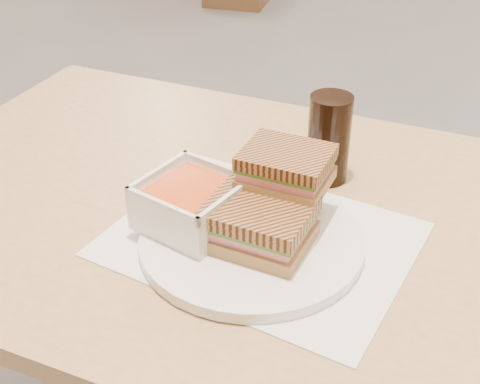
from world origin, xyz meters
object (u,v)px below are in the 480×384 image
at_px(plate, 252,240).
at_px(cola_glass, 329,139).
at_px(soup_bowl, 192,205).
at_px(main_table, 278,279).
at_px(panini_lower, 259,224).

bearing_deg(plate, cola_glass, 83.26).
bearing_deg(soup_bowl, cola_glass, 63.37).
bearing_deg(cola_glass, main_table, -98.57).
height_order(main_table, plate, plate).
height_order(soup_bowl, panini_lower, soup_bowl).
bearing_deg(soup_bowl, plate, 6.06).
xyz_separation_m(plate, cola_glass, (0.02, 0.21, 0.06)).
bearing_deg(main_table, panini_lower, -84.41).
xyz_separation_m(soup_bowl, cola_glass, (0.11, 0.21, 0.02)).
xyz_separation_m(main_table, cola_glass, (0.02, 0.13, 0.18)).
height_order(main_table, panini_lower, panini_lower).
height_order(plate, cola_glass, cola_glass).
bearing_deg(cola_glass, panini_lower, -92.80).
bearing_deg(main_table, soup_bowl, -134.92).
relative_size(main_table, panini_lower, 9.63).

